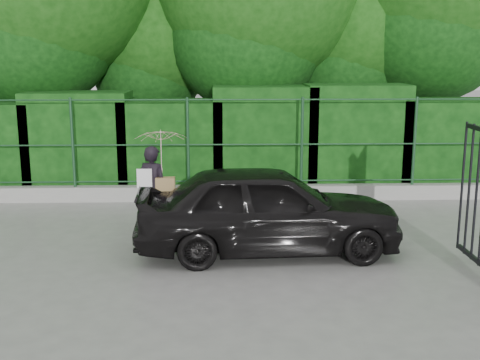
{
  "coord_description": "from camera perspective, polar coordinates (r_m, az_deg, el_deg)",
  "views": [
    {
      "loc": [
        1.08,
        -7.49,
        2.98
      ],
      "look_at": [
        1.35,
        1.3,
        1.1
      ],
      "focal_mm": 45.0,
      "sensor_mm": 36.0,
      "label": 1
    }
  ],
  "objects": [
    {
      "name": "ground",
      "position": [
        8.13,
        -9.39,
        -9.6
      ],
      "size": [
        80.0,
        80.0,
        0.0
      ],
      "primitive_type": "plane",
      "color": "gray"
    },
    {
      "name": "kerb",
      "position": [
        12.36,
        -6.72,
        -1.25
      ],
      "size": [
        14.0,
        0.25,
        0.3
      ],
      "primitive_type": "cube",
      "color": "#9E9E99",
      "rests_on": "ground"
    },
    {
      "name": "fence",
      "position": [
        12.15,
        -5.8,
        3.58
      ],
      "size": [
        14.13,
        0.06,
        1.8
      ],
      "color": "#193E22",
      "rests_on": "kerb"
    },
    {
      "name": "hedge",
      "position": [
        13.16,
        -5.63,
        3.5
      ],
      "size": [
        14.2,
        1.2,
        2.3
      ],
      "color": "black",
      "rests_on": "ground"
    },
    {
      "name": "woman",
      "position": [
        10.15,
        -7.73,
        1.49
      ],
      "size": [
        0.89,
        0.87,
        1.72
      ],
      "color": "black",
      "rests_on": "ground"
    },
    {
      "name": "car",
      "position": [
        9.02,
        2.62,
        -2.75
      ],
      "size": [
        4.04,
        1.8,
        1.35
      ],
      "primitive_type": "imported",
      "rotation": [
        0.0,
        0.0,
        1.62
      ],
      "color": "black",
      "rests_on": "ground"
    }
  ]
}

